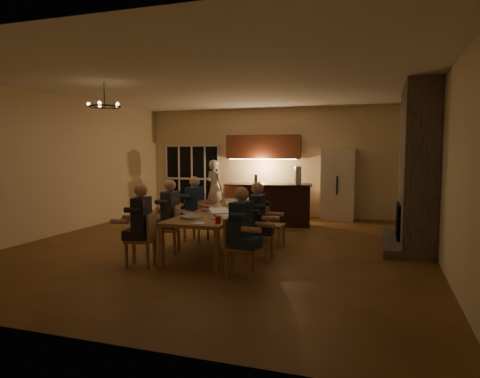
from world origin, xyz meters
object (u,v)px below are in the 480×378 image
chandelier (105,107)px  bar_bottle (256,179)px  person_left_near (142,225)px  standing_person (215,188)px  person_right_near (241,232)px  redcup_near (218,220)px  person_right_mid (257,221)px  laptop_f (252,200)px  can_cola (241,200)px  person_left_mid (171,215)px  plate_left (189,216)px  chair_left_mid (167,229)px  chair_left_near (140,240)px  refrigerator (338,184)px  can_silver (215,213)px  laptop_e (232,199)px  mug_back (224,203)px  redcup_mid (207,205)px  laptop_c (210,205)px  chair_right_near (240,247)px  can_right (247,208)px  plate_near (228,216)px  chair_right_far (273,224)px  chair_right_mid (259,235)px  bar_blender (298,175)px  bar_island (276,205)px  laptop_d (233,206)px  dining_table (223,230)px  mug_front (209,211)px  chair_left_far (196,220)px  mug_mid (238,206)px  laptop_b (221,212)px  plate_far (253,207)px

chandelier → bar_bottle: size_ratio=2.48×
person_left_near → standing_person: (-0.89, 5.55, 0.15)m
person_right_near → redcup_near: size_ratio=11.50×
person_right_mid → laptop_f: (-0.56, 1.56, 0.17)m
can_cola → person_right_near: bearing=-71.8°
person_left_mid → chandelier: 2.39m
chandelier → redcup_near: chandelier is taller
laptop_f → plate_left: size_ratio=1.45×
chair_left_mid → person_left_mid: bearing=155.9°
chair_left_near → person_left_near: (0.01, 0.03, 0.24)m
refrigerator → can_silver: refrigerator is taller
laptop_e → mug_back: size_ratio=3.20×
redcup_mid → plate_left: 1.19m
person_left_mid → laptop_c: bearing=124.1°
chair_right_near → can_right: bearing=7.6°
plate_near → chair_right_far: bearing=65.0°
chair_left_near → laptop_c: 1.76m
chair_right_mid → standing_person: 5.28m
plate_near → can_cola: bearing=101.7°
can_right → bar_blender: bar_blender is taller
standing_person → mug_back: standing_person is taller
person_right_mid → laptop_f: person_right_mid is taller
bar_island → laptop_d: (-0.12, -3.00, 0.32)m
laptop_e → can_cola: size_ratio=2.67×
laptop_c → laptop_d: (0.49, -0.05, 0.00)m
dining_table → bar_bottle: size_ratio=13.79×
chair_right_mid → laptop_c: size_ratio=2.78×
laptop_f → bar_bottle: size_ratio=1.33×
mug_front → plate_near: 0.45m
person_left_near → can_right: bearing=134.4°
chair_left_near → chair_left_far: size_ratio=1.00×
chair_right_mid → person_right_mid: size_ratio=0.64×
mug_mid → mug_back: 0.56m
chair_right_far → laptop_b: 1.59m
refrigerator → person_left_mid: bearing=-119.1°
laptop_f → redcup_near: laptop_f is taller
laptop_d → plate_far: laptop_d is taller
can_silver → plate_left: bearing=-163.1°
laptop_d → can_cola: bearing=128.4°
person_left_near → laptop_f: size_ratio=4.31×
chair_right_far → standing_person: size_ratio=0.53×
chair_right_far → plate_far: (-0.45, 0.12, 0.31)m
person_right_mid → can_silver: (-0.75, -0.17, 0.12)m
redcup_mid → plate_left: (0.13, -1.18, -0.05)m
laptop_c → can_silver: 0.80m
refrigerator → laptop_d: (-1.57, -4.43, -0.14)m
bar_island → person_right_mid: 3.53m
laptop_b → redcup_near: size_ratio=2.67×
chair_left_mid → chair_right_far: 2.11m
mug_mid → mug_front: bearing=-105.0°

